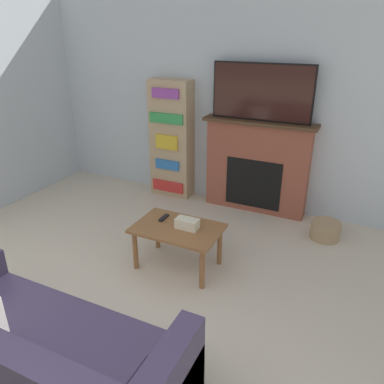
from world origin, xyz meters
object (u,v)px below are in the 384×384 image
at_px(tv, 262,92).
at_px(bookshelf, 172,140).
at_px(fireplace, 257,166).
at_px(storage_basket, 325,230).
at_px(couch, 37,361).
at_px(coffee_table, 178,233).

height_order(tv, bookshelf, tv).
distance_m(fireplace, tv, 0.93).
height_order(fireplace, tv, tv).
xyz_separation_m(bookshelf, storage_basket, (2.18, -0.37, -0.71)).
height_order(couch, storage_basket, couch).
height_order(fireplace, storage_basket, fireplace).
relative_size(tv, couch, 0.64).
bearing_deg(coffee_table, couch, -94.98).
relative_size(fireplace, bookshelf, 0.87).
bearing_deg(tv, bookshelf, -179.88).
bearing_deg(fireplace, couch, -97.85).
bearing_deg(tv, storage_basket, -21.11).
distance_m(couch, bookshelf, 3.38).
relative_size(couch, coffee_table, 2.26).
xyz_separation_m(tv, bookshelf, (-1.22, -0.00, -0.72)).
bearing_deg(fireplace, storage_basket, -22.14).
xyz_separation_m(couch, bookshelf, (-0.77, 3.25, 0.53)).
bearing_deg(storage_basket, bookshelf, 170.39).
xyz_separation_m(fireplace, couch, (-0.45, -3.27, -0.33)).
height_order(tv, storage_basket, tv).
bearing_deg(storage_basket, couch, -116.14).
height_order(tv, coffee_table, tv).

